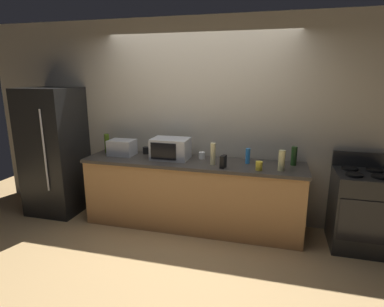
# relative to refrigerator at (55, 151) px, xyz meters

# --- Properties ---
(ground_plane) EXTENTS (8.00, 8.00, 0.00)m
(ground_plane) POSITION_rel_refrigerator_xyz_m (2.05, -0.40, -0.90)
(ground_plane) COLOR tan
(back_wall) EXTENTS (6.40, 0.10, 2.70)m
(back_wall) POSITION_rel_refrigerator_xyz_m (2.05, 0.41, 0.45)
(back_wall) COLOR #B2A893
(back_wall) RESTS_ON ground_plane
(counter_run) EXTENTS (2.84, 0.64, 0.90)m
(counter_run) POSITION_rel_refrigerator_xyz_m (2.05, 0.00, -0.45)
(counter_run) COLOR #B27F4C
(counter_run) RESTS_ON ground_plane
(refrigerator) EXTENTS (0.72, 0.73, 1.80)m
(refrigerator) POSITION_rel_refrigerator_xyz_m (0.00, 0.00, 0.00)
(refrigerator) COLOR black
(refrigerator) RESTS_ON ground_plane
(stove_range) EXTENTS (0.60, 0.61, 1.08)m
(stove_range) POSITION_rel_refrigerator_xyz_m (4.05, 0.00, -0.44)
(stove_range) COLOR black
(stove_range) RESTS_ON ground_plane
(microwave) EXTENTS (0.48, 0.35, 0.27)m
(microwave) POSITION_rel_refrigerator_xyz_m (1.75, 0.05, 0.13)
(microwave) COLOR #B7BABF
(microwave) RESTS_ON counter_run
(toaster_oven) EXTENTS (0.34, 0.26, 0.21)m
(toaster_oven) POSITION_rel_refrigerator_xyz_m (1.04, 0.06, 0.10)
(toaster_oven) COLOR #B7BABF
(toaster_oven) RESTS_ON counter_run
(cordless_phone) EXTENTS (0.07, 0.12, 0.15)m
(cordless_phone) POSITION_rel_refrigerator_xyz_m (2.48, -0.19, 0.07)
(cordless_phone) COLOR black
(cordless_phone) RESTS_ON counter_run
(bottle_vinegar) EXTENTS (0.08, 0.08, 0.24)m
(bottle_vinegar) POSITION_rel_refrigerator_xyz_m (3.15, -0.12, 0.12)
(bottle_vinegar) COLOR beige
(bottle_vinegar) RESTS_ON counter_run
(bottle_spray_cleaner) EXTENTS (0.06, 0.06, 0.19)m
(bottle_spray_cleaner) POSITION_rel_refrigerator_xyz_m (2.74, 0.08, 0.09)
(bottle_spray_cleaner) COLOR #338CE5
(bottle_spray_cleaner) RESTS_ON counter_run
(bottle_olive_oil) EXTENTS (0.07, 0.07, 0.27)m
(bottle_olive_oil) POSITION_rel_refrigerator_xyz_m (0.77, 0.13, 0.13)
(bottle_olive_oil) COLOR #4C6B19
(bottle_olive_oil) RESTS_ON counter_run
(bottle_hand_soap) EXTENTS (0.06, 0.06, 0.27)m
(bottle_hand_soap) POSITION_rel_refrigerator_xyz_m (2.34, -0.09, 0.14)
(bottle_hand_soap) COLOR beige
(bottle_hand_soap) RESTS_ON counter_run
(bottle_wine) EXTENTS (0.07, 0.07, 0.23)m
(bottle_wine) POSITION_rel_refrigerator_xyz_m (3.29, 0.14, 0.11)
(bottle_wine) COLOR #1E3F19
(bottle_wine) RESTS_ON counter_run
(mug_black) EXTENTS (0.09, 0.09, 0.09)m
(mug_black) POSITION_rel_refrigerator_xyz_m (1.33, 0.21, 0.05)
(mug_black) COLOR black
(mug_black) RESTS_ON counter_run
(mug_yellow) EXTENTS (0.08, 0.08, 0.10)m
(mug_yellow) POSITION_rel_refrigerator_xyz_m (2.90, -0.18, 0.05)
(mug_yellow) COLOR yellow
(mug_yellow) RESTS_ON counter_run
(mug_white) EXTENTS (0.08, 0.08, 0.09)m
(mug_white) POSITION_rel_refrigerator_xyz_m (2.15, 0.14, 0.05)
(mug_white) COLOR white
(mug_white) RESTS_ON counter_run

